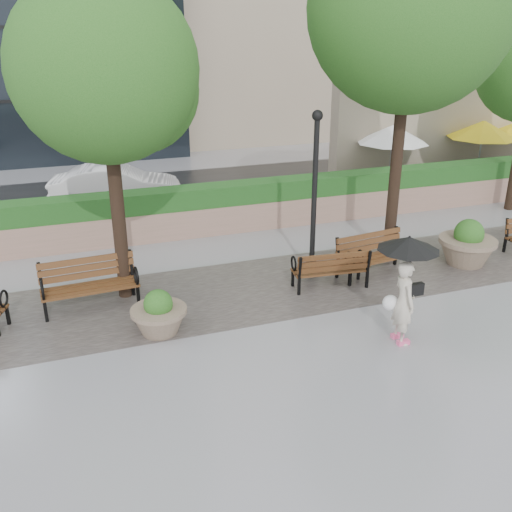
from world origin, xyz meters
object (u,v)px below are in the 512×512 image
object	(u,v)px
bench_1	(91,294)
lamppost	(314,206)
pedestrian	(405,280)
bench_3	(374,264)
planter_right	(467,247)
car_right	(116,186)
planter_left	(159,316)
bench_2	(330,276)

from	to	relation	value
bench_1	lamppost	distance (m)	5.20
pedestrian	bench_3	bearing A→B (deg)	-13.29
planter_right	car_right	bearing A→B (deg)	133.76
bench_1	pedestrian	bearing A→B (deg)	-34.85
planter_left	pedestrian	world-z (taller)	pedestrian
bench_3	bench_2	bearing A→B (deg)	-175.18
bench_1	bench_3	xyz separation A→B (m)	(6.37, -0.47, -0.02)
bench_1	bench_3	world-z (taller)	bench_1
planter_right	car_right	size ratio (longest dim) A/B	0.33
pedestrian	bench_1	bearing A→B (deg)	66.05
bench_1	car_right	world-z (taller)	car_right
bench_1	lamppost	bearing A→B (deg)	-2.32
bench_1	lamppost	xyz separation A→B (m)	(5.02, 0.07, 1.36)
bench_3	lamppost	bearing A→B (deg)	150.67
lamppost	bench_1	bearing A→B (deg)	-179.20
bench_3	pedestrian	distance (m)	3.15
car_right	planter_right	bearing A→B (deg)	-124.92
planter_left	planter_right	xyz separation A→B (m)	(7.71, 0.86, 0.10)
car_right	pedestrian	size ratio (longest dim) A/B	2.02
bench_1	planter_right	bearing A→B (deg)	-7.27
bench_1	planter_right	distance (m)	8.86
planter_left	bench_1	bearing A→B (deg)	127.01
bench_3	pedestrian	xyz separation A→B (m)	(-1.08, -2.80, 0.95)
bench_2	pedestrian	xyz separation A→B (m)	(0.19, -2.52, 0.97)
car_right	pedestrian	bearing A→B (deg)	-148.13
lamppost	bench_2	bearing A→B (deg)	-84.77
bench_2	car_right	xyz separation A→B (m)	(-3.72, 7.89, 0.41)
bench_1	bench_3	bearing A→B (deg)	-7.32
planter_left	planter_right	world-z (taller)	planter_right
planter_right	pedestrian	bearing A→B (deg)	-143.52
bench_2	lamppost	distance (m)	1.62
pedestrian	planter_right	bearing A→B (deg)	-45.75
bench_1	planter_right	world-z (taller)	planter_right
bench_1	lamppost	world-z (taller)	lamppost
bench_2	lamppost	xyz separation A→B (m)	(-0.07, 0.82, 1.40)
pedestrian	bench_2	bearing A→B (deg)	12.07
bench_2	bench_3	bearing A→B (deg)	-161.78
planter_right	planter_left	bearing A→B (deg)	-173.61
bench_2	planter_right	distance (m)	3.75
bench_1	pedestrian	distance (m)	6.28
bench_3	car_right	size ratio (longest dim) A/B	0.46
lamppost	planter_left	bearing A→B (deg)	-157.97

